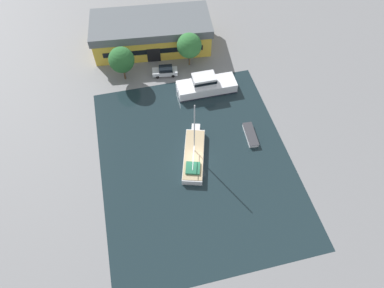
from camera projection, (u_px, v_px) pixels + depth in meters
ground_plane at (196, 162)px, 50.40m from camera, size 440.00×440.00×0.00m
water_canal at (196, 162)px, 50.39m from camera, size 27.66×33.90×0.01m
warehouse_building at (151, 33)px, 63.67m from camera, size 22.68×11.91×5.53m
quay_tree_near_building at (189, 46)px, 59.19m from camera, size 4.34×4.34×6.47m
quay_tree_by_water at (121, 60)px, 57.10m from camera, size 4.35×4.35×6.44m
parked_car at (165, 71)px, 60.46m from camera, size 4.64×2.37×1.71m
sailboat_moored at (194, 155)px, 50.35m from camera, size 5.39×10.50×10.87m
motor_cruiser at (206, 85)px, 57.84m from camera, size 10.06×3.56×3.40m
small_dinghy at (250, 135)px, 52.85m from camera, size 1.78×4.63×0.66m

